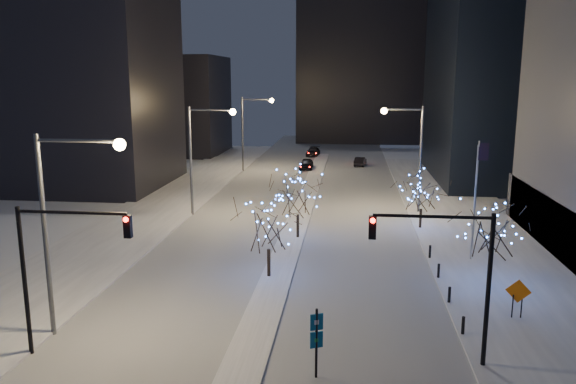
# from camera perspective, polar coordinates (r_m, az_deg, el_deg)

# --- Properties ---
(ground) EXTENTS (160.00, 160.00, 0.00)m
(ground) POSITION_cam_1_polar(r_m,az_deg,el_deg) (26.16, -4.49, -17.17)
(ground) COLOR white
(ground) RESTS_ON ground
(road) EXTENTS (20.00, 130.00, 0.02)m
(road) POSITION_cam_1_polar(r_m,az_deg,el_deg) (59.03, 1.86, -0.72)
(road) COLOR #ABB1BA
(road) RESTS_ON ground
(median) EXTENTS (2.00, 80.00, 0.15)m
(median) POSITION_cam_1_polar(r_m,az_deg,el_deg) (54.15, 1.44, -1.77)
(median) COLOR white
(median) RESTS_ON ground
(east_sidewalk) EXTENTS (10.00, 90.00, 0.15)m
(east_sidewalk) POSITION_cam_1_polar(r_m,az_deg,el_deg) (45.53, 19.53, -5.04)
(east_sidewalk) COLOR white
(east_sidewalk) RESTS_ON ground
(west_sidewalk) EXTENTS (8.00, 90.00, 0.15)m
(west_sidewalk) POSITION_cam_1_polar(r_m,az_deg,el_deg) (48.00, -16.57, -4.01)
(west_sidewalk) COLOR white
(west_sidewalk) RESTS_ON ground
(filler_west_near) EXTENTS (22.00, 18.00, 24.00)m
(filler_west_near) POSITION_cam_1_polar(r_m,az_deg,el_deg) (70.44, -21.47, 10.32)
(filler_west_near) COLOR black
(filler_west_near) RESTS_ON ground
(filler_west_far) EXTENTS (18.00, 16.00, 16.00)m
(filler_west_far) POSITION_cam_1_polar(r_m,az_deg,el_deg) (97.50, -12.01, 8.63)
(filler_west_far) COLOR black
(filler_west_far) RESTS_ON ground
(horizon_block) EXTENTS (24.00, 14.00, 42.00)m
(horizon_block) POSITION_cam_1_polar(r_m,az_deg,el_deg) (114.82, 7.37, 15.68)
(horizon_block) COLOR black
(horizon_block) RESTS_ON ground
(street_lamp_w_near) EXTENTS (4.40, 0.56, 10.00)m
(street_lamp_w_near) POSITION_cam_1_polar(r_m,az_deg,el_deg) (28.58, -21.81, -1.52)
(street_lamp_w_near) COLOR #595E66
(street_lamp_w_near) RESTS_ON ground
(street_lamp_w_mid) EXTENTS (4.40, 0.56, 10.00)m
(street_lamp_w_mid) POSITION_cam_1_polar(r_m,az_deg,el_deg) (51.64, -8.78, 4.69)
(street_lamp_w_mid) COLOR #595E66
(street_lamp_w_mid) RESTS_ON ground
(street_lamp_w_far) EXTENTS (4.40, 0.56, 10.00)m
(street_lamp_w_far) POSITION_cam_1_polar(r_m,az_deg,el_deg) (75.94, -3.87, 6.96)
(street_lamp_w_far) COLOR #595E66
(street_lamp_w_far) RESTS_ON ground
(street_lamp_east) EXTENTS (3.90, 0.56, 10.00)m
(street_lamp_east) POSITION_cam_1_polar(r_m,az_deg,el_deg) (53.16, 12.41, 4.69)
(street_lamp_east) COLOR #595E66
(street_lamp_east) RESTS_ON ground
(traffic_signal_west) EXTENTS (5.26, 0.43, 7.00)m
(traffic_signal_west) POSITION_cam_1_polar(r_m,az_deg,el_deg) (27.09, -22.58, -6.09)
(traffic_signal_west) COLOR black
(traffic_signal_west) RESTS_ON ground
(traffic_signal_east) EXTENTS (5.26, 0.43, 7.00)m
(traffic_signal_east) POSITION_cam_1_polar(r_m,az_deg,el_deg) (25.16, 16.37, -6.98)
(traffic_signal_east) COLOR black
(traffic_signal_east) RESTS_ON ground
(flagpoles) EXTENTS (1.35, 2.60, 8.00)m
(flagpoles) POSITION_cam_1_polar(r_m,az_deg,el_deg) (41.47, 18.61, 0.16)
(flagpoles) COLOR silver
(flagpoles) RESTS_ON east_sidewalk
(bollards) EXTENTS (0.16, 12.16, 0.90)m
(bollards) POSITION_cam_1_polar(r_m,az_deg,el_deg) (35.11, 15.53, -8.80)
(bollards) COLOR black
(bollards) RESTS_ON east_sidewalk
(car_near) EXTENTS (1.83, 4.47, 1.52)m
(car_near) POSITION_cam_1_polar(r_m,az_deg,el_deg) (77.91, 1.88, 2.84)
(car_near) COLOR black
(car_near) RESTS_ON ground
(car_mid) EXTENTS (1.94, 4.04, 1.28)m
(car_mid) POSITION_cam_1_polar(r_m,az_deg,el_deg) (81.88, 7.35, 3.09)
(car_mid) COLOR black
(car_mid) RESTS_ON ground
(car_far) EXTENTS (2.27, 4.82, 1.36)m
(car_far) POSITION_cam_1_polar(r_m,az_deg,el_deg) (91.68, 2.57, 4.10)
(car_far) COLOR black
(car_far) RESTS_ON ground
(holiday_tree_median_near) EXTENTS (4.24, 4.24, 5.08)m
(holiday_tree_median_near) POSITION_cam_1_polar(r_m,az_deg,el_deg) (35.21, -1.99, -3.49)
(holiday_tree_median_near) COLOR black
(holiday_tree_median_near) RESTS_ON median
(holiday_tree_median_far) EXTENTS (5.59, 5.59, 5.55)m
(holiday_tree_median_far) POSITION_cam_1_polar(r_m,az_deg,el_deg) (43.78, 1.01, -0.16)
(holiday_tree_median_far) COLOR black
(holiday_tree_median_far) RESTS_ON median
(holiday_tree_plaza_near) EXTENTS (4.25, 4.25, 5.25)m
(holiday_tree_plaza_near) POSITION_cam_1_polar(r_m,az_deg,el_deg) (35.78, 20.04, -3.71)
(holiday_tree_plaza_near) COLOR black
(holiday_tree_plaza_near) RESTS_ON east_sidewalk
(holiday_tree_plaza_far) EXTENTS (5.15, 5.15, 4.90)m
(holiday_tree_plaza_far) POSITION_cam_1_polar(r_m,az_deg,el_deg) (48.00, 13.44, 0.06)
(holiday_tree_plaza_far) COLOR black
(holiday_tree_plaza_far) RESTS_ON east_sidewalk
(wayfinding_sign) EXTENTS (0.54, 0.28, 3.13)m
(wayfinding_sign) POSITION_cam_1_polar(r_m,az_deg,el_deg) (24.33, 2.91, -14.39)
(wayfinding_sign) COLOR black
(wayfinding_sign) RESTS_ON ground
(construction_sign) EXTENTS (1.26, 0.37, 2.12)m
(construction_sign) POSITION_cam_1_polar(r_m,az_deg,el_deg) (32.11, 22.33, -9.63)
(construction_sign) COLOR black
(construction_sign) RESTS_ON east_sidewalk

